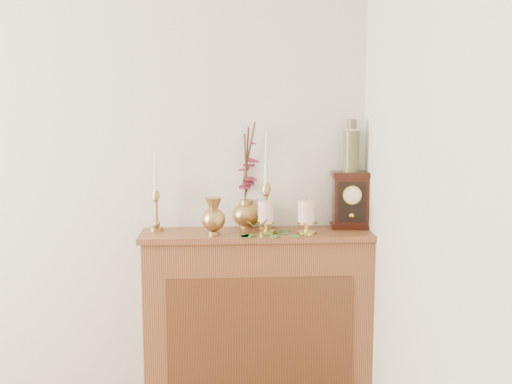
{
  "coord_description": "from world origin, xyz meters",
  "views": [
    {
      "loc": [
        1.19,
        -1.02,
        1.56
      ],
      "look_at": [
        1.39,
        2.05,
        1.15
      ],
      "focal_mm": 42.0,
      "sensor_mm": 36.0,
      "label": 1
    }
  ],
  "objects": [
    {
      "name": "ivy_garland",
      "position": [
        1.54,
        2.01,
        0.94
      ],
      "size": [
        0.5,
        0.22,
        0.08
      ],
      "rotation": [
        0.0,
        0.0,
        -0.25
      ],
      "color": "#3A6526",
      "rests_on": "console_shelf"
    },
    {
      "name": "pillar_candle_left",
      "position": [
        1.44,
        2.04,
        1.03
      ],
      "size": [
        0.09,
        0.09,
        0.18
      ],
      "rotation": [
        0.0,
        0.0,
        -0.02
      ],
      "color": "gold",
      "rests_on": "console_shelf"
    },
    {
      "name": "pillar_candle_right",
      "position": [
        1.64,
        2.0,
        1.03
      ],
      "size": [
        0.1,
        0.1,
        0.19
      ],
      "rotation": [
        0.0,
        0.0,
        -0.21
      ],
      "color": "gold",
      "rests_on": "console_shelf"
    },
    {
      "name": "bud_vase",
      "position": [
        1.17,
        2.02,
        1.03
      ],
      "size": [
        0.12,
        0.12,
        0.2
      ],
      "rotation": [
        0.0,
        0.0,
        -0.26
      ],
      "color": "#B38447",
      "rests_on": "console_shelf"
    },
    {
      "name": "console_shelf",
      "position": [
        1.4,
        2.1,
        0.44
      ],
      "size": [
        1.24,
        0.34,
        0.93
      ],
      "color": "brown",
      "rests_on": "ground"
    },
    {
      "name": "mantel_clock",
      "position": [
        1.91,
        2.17,
        1.08
      ],
      "size": [
        0.22,
        0.16,
        0.31
      ],
      "rotation": [
        0.0,
        0.0,
        -0.08
      ],
      "color": "black",
      "rests_on": "console_shelf"
    },
    {
      "name": "candlestick_left",
      "position": [
        0.86,
        2.16,
        1.07
      ],
      "size": [
        0.07,
        0.07,
        0.44
      ],
      "rotation": [
        0.0,
        0.0,
        -0.09
      ],
      "color": "#B38447",
      "rests_on": "console_shelf"
    },
    {
      "name": "ceramic_vase",
      "position": [
        1.91,
        2.17,
        1.37
      ],
      "size": [
        0.09,
        0.09,
        0.28
      ],
      "rotation": [
        0.0,
        0.0,
        -0.08
      ],
      "color": "#193326",
      "rests_on": "mantel_clock"
    },
    {
      "name": "ginger_jar",
      "position": [
        1.35,
        2.25,
        1.19
      ],
      "size": [
        0.23,
        0.25,
        0.58
      ],
      "rotation": [
        0.0,
        0.0,
        0.16
      ],
      "color": "#B38447",
      "rests_on": "console_shelf"
    },
    {
      "name": "candlestick_center",
      "position": [
        1.45,
        2.13,
        1.1
      ],
      "size": [
        0.09,
        0.09,
        0.52
      ],
      "rotation": [
        0.0,
        0.0,
        0.25
      ],
      "color": "#B38447",
      "rests_on": "console_shelf"
    }
  ]
}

